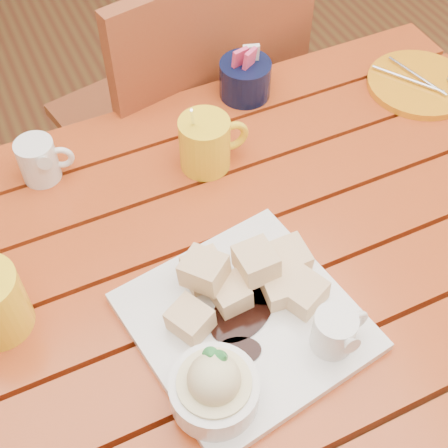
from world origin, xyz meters
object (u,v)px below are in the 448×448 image
dessert_plate (242,331)px  coffee_mug_right (206,143)px  table (234,305)px  orange_saucer (420,84)px  chair_far (189,121)px

dessert_plate → coffee_mug_right: 0.34m
table → dessert_plate: bearing=-111.2°
orange_saucer → chair_far: bearing=136.1°
chair_far → dessert_plate: bearing=62.1°
dessert_plate → orange_saucer: (0.53, 0.34, -0.02)m
table → orange_saucer: size_ratio=6.22×
orange_saucer → chair_far: chair_far is taller
table → chair_far: chair_far is taller
coffee_mug_right → chair_far: bearing=76.3°
table → coffee_mug_right: size_ratio=8.68×
orange_saucer → dessert_plate: bearing=-147.9°
table → coffee_mug_right: bearing=76.7°
dessert_plate → chair_far: bearing=73.5°
dessert_plate → chair_far: size_ratio=0.33×
table → coffee_mug_right: (0.05, 0.21, 0.16)m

